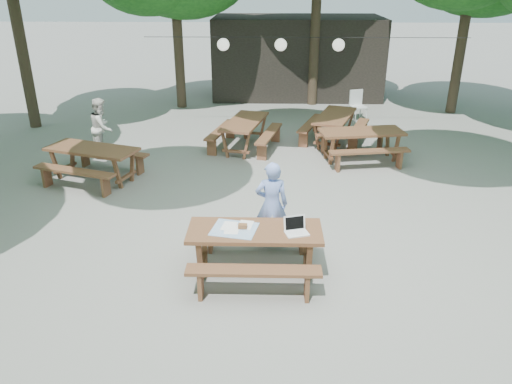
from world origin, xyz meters
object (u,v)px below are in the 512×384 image
object	(u,v)px
plastic_chair	(358,111)
second_person	(102,127)
woman	(272,205)
main_picnic_table	(255,251)
picnic_table_nw	(94,163)

from	to	relation	value
plastic_chair	second_person	bearing A→B (deg)	-173.02
woman	plastic_chair	distance (m)	8.41
main_picnic_table	woman	world-z (taller)	woman
picnic_table_nw	main_picnic_table	bearing A→B (deg)	-26.59
main_picnic_table	woman	distance (m)	0.99
main_picnic_table	second_person	world-z (taller)	second_person
second_person	plastic_chair	size ratio (longest dim) A/B	1.63
main_picnic_table	plastic_chair	distance (m)	9.32
main_picnic_table	picnic_table_nw	world-z (taller)	same
picnic_table_nw	plastic_chair	size ratio (longest dim) A/B	2.56
main_picnic_table	second_person	distance (m)	6.58
woman	plastic_chair	xyz separation A→B (m)	(2.73, 7.94, -0.49)
picnic_table_nw	woman	size ratio (longest dim) A/B	1.55
picnic_table_nw	woman	distance (m)	4.81
picnic_table_nw	plastic_chair	bearing A→B (deg)	56.36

